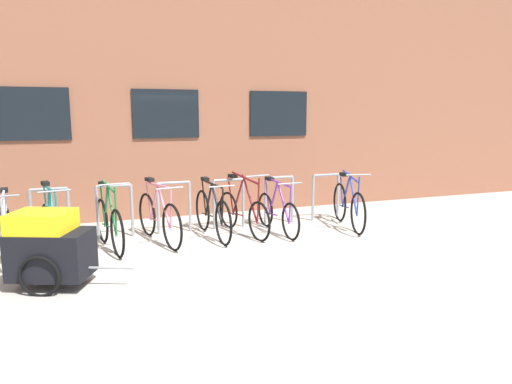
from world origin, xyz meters
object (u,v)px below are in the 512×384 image
bicycle_green (109,224)px  bicycle_teal (52,228)px  bicycle_silver (7,233)px  bicycle_pink (159,218)px  bicycle_black (212,214)px  bike_trailer (50,247)px  bicycle_blue (348,205)px  bicycle_maroon (243,212)px  bicycle_purple (277,212)px

bicycle_green → bicycle_teal: (-0.82, 0.03, -0.01)m
bicycle_silver → bicycle_pink: size_ratio=0.94×
bicycle_teal → bicycle_pink: bearing=3.7°
bicycle_black → bicycle_green: (-1.69, -0.15, 0.00)m
bicycle_black → bike_trailer: 2.92m
bicycle_green → bicycle_teal: bearing=178.1°
bicycle_blue → bicycle_maroon: bearing=174.1°
bicycle_black → bike_trailer: bearing=-147.1°
bicycle_maroon → bicycle_black: 0.56m
bicycle_blue → bicycle_teal: (-5.06, 0.07, -0.02)m
bicycle_green → bicycle_blue: bearing=-0.5°
bicycle_maroon → bicycle_green: (-2.24, -0.17, 0.01)m
bicycle_green → bicycle_teal: bicycle_green is taller
bicycle_purple → bicycle_pink: size_ratio=0.93×
bicycle_maroon → bicycle_purple: bicycle_maroon is taller
bicycle_silver → bicycle_teal: (0.60, 0.02, 0.01)m
bicycle_green → bicycle_maroon: bearing=4.2°
bicycle_teal → bicycle_blue: bearing=-0.8°
bicycle_blue → bicycle_green: (-4.24, 0.04, -0.01)m
bicycle_pink → bike_trailer: bearing=-134.6°
bicycle_maroon → bicycle_purple: size_ratio=1.04×
bicycle_silver → bicycle_blue: bearing=-0.4°
bicycle_blue → bicycle_purple: 1.40m
bicycle_maroon → bicycle_silver: bearing=-177.5°
bicycle_black → bike_trailer: size_ratio=1.26×
bicycle_blue → bicycle_pink: (-3.46, 0.17, -0.00)m
bicycle_blue → bicycle_purple: (-1.40, 0.08, -0.04)m
bicycle_maroon → bicycle_pink: size_ratio=0.97×
bicycle_maroon → bicycle_green: bearing=-175.8°
bicycle_maroon → bike_trailer: 3.41m
bicycle_black → bicycle_silver: 3.12m
bicycle_silver → bicycle_pink: bearing=3.3°
bicycle_maroon → bicycle_blue: bearing=-5.9°
bicycle_blue → bicycle_purple: size_ratio=1.06×
bicycle_black → bicycle_purple: bicycle_black is taller
bicycle_silver → bicycle_teal: bearing=2.2°
bicycle_green → bike_trailer: (-0.76, -1.44, 0.09)m
bicycle_purple → bicycle_pink: (-2.06, 0.09, 0.04)m
bicycle_maroon → bicycle_pink: bearing=-178.6°
bicycle_silver → bike_trailer: 1.59m
bicycle_silver → bicycle_pink: (2.21, 0.13, 0.03)m
bicycle_maroon → bicycle_purple: bearing=-11.9°
bicycle_blue → bicycle_green: 4.24m
bicycle_purple → bike_trailer: 3.90m
bicycle_black → bicycle_silver: bearing=-177.3°
bicycle_black → bicycle_teal: 2.51m
bicycle_silver → bicycle_teal: 0.61m
bicycle_pink → bicycle_maroon: bearing=1.4°
bicycle_black → bicycle_blue: 2.56m
bicycle_silver → bicycle_maroon: bearing=2.5°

